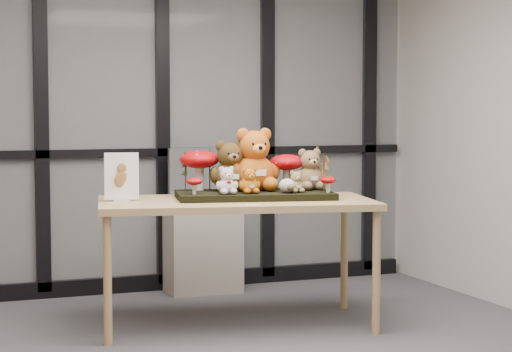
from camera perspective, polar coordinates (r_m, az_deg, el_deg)
name	(u,v)px	position (r m, az deg, el deg)	size (l,w,h in m)	color
room_shell	(207,46)	(4.53, -3.03, 7.98)	(5.00, 5.00, 5.00)	#AFACA5
glass_partition	(103,103)	(6.91, -9.38, 4.44)	(4.90, 0.06, 2.78)	#2D383F
display_table	(236,210)	(5.85, -1.24, -2.10)	(1.85, 1.19, 0.80)	tan
diorama_tray	(254,195)	(5.92, -0.10, -1.18)	(0.99, 0.49, 0.04)	black
bear_pooh_yellow	(254,156)	(5.99, -0.12, 1.23)	(0.34, 0.31, 0.45)	#C35C16
bear_brown_medium	(230,163)	(5.96, -1.63, 0.79)	(0.27, 0.25, 0.36)	#453012
bear_tan_back	(310,167)	(6.06, 3.31, 0.55)	(0.23, 0.20, 0.30)	olive
bear_small_yellow	(249,179)	(5.78, -0.41, -0.20)	(0.14, 0.12, 0.18)	#B35C11
bear_white_bow	(227,179)	(5.75, -1.83, -0.18)	(0.15, 0.13, 0.19)	silver
bear_beige_small	(296,181)	(5.86, 2.49, -0.28)	(0.12, 0.11, 0.15)	#9A824F
plush_cream_hedgehog	(287,185)	(5.83, 1.93, -0.55)	(0.08, 0.07, 0.10)	beige
mushroom_back_left	(199,168)	(6.03, -3.50, 0.48)	(0.26, 0.26, 0.29)	#9F050A
mushroom_back_right	(287,170)	(6.08, 1.91, 0.37)	(0.23, 0.23, 0.26)	#9F050A
mushroom_front_left	(194,185)	(5.75, -3.82, -0.57)	(0.10, 0.10, 0.11)	#9F050A
mushroom_front_right	(328,184)	(5.87, 4.47, -0.47)	(0.10, 0.10, 0.11)	#9F050A
sprig_green_far_left	(185,171)	(5.99, -4.37, 0.28)	(0.05, 0.05, 0.25)	black
sprig_green_mid_left	(210,169)	(6.05, -2.86, 0.41)	(0.05, 0.05, 0.27)	black
sprig_dry_far_right	(318,167)	(6.10, 3.85, 0.55)	(0.05, 0.05, 0.29)	brown
sprig_dry_mid_right	(324,173)	(5.98, 4.20, 0.20)	(0.05, 0.05, 0.23)	brown
sprig_green_centre	(241,172)	(6.09, -0.91, 0.28)	(0.05, 0.05, 0.23)	black
sign_holder	(122,179)	(5.79, -8.27, -0.16)	(0.21, 0.08, 0.30)	silver
label_card	(253,205)	(5.51, -0.18, -1.79)	(0.10, 0.03, 0.00)	white
cabinet	(203,244)	(6.97, -3.28, -4.22)	(0.54, 0.32, 0.72)	#9C958B
monitor	(202,172)	(6.93, -3.35, 0.24)	(0.51, 0.05, 0.36)	#52545A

